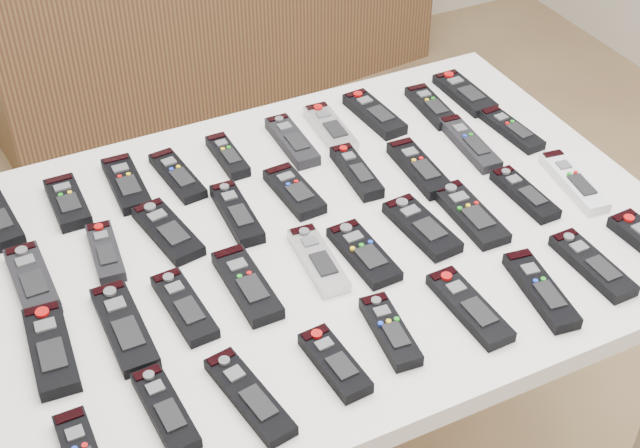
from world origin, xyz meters
name	(u,v)px	position (x,y,z in m)	size (l,w,h in m)	color
table	(320,257)	(-0.04, 0.02, 0.72)	(1.25, 0.88, 0.78)	white
remote_1	(68,202)	(-0.43, 0.29, 0.79)	(0.06, 0.15, 0.02)	black
remote_2	(126,184)	(-0.32, 0.30, 0.79)	(0.06, 0.17, 0.02)	black
remote_3	(177,176)	(-0.22, 0.29, 0.79)	(0.05, 0.17, 0.02)	black
remote_4	(228,156)	(-0.11, 0.30, 0.79)	(0.04, 0.14, 0.02)	black
remote_5	(292,141)	(0.03, 0.29, 0.79)	(0.05, 0.17, 0.02)	black
remote_6	(330,129)	(0.12, 0.30, 0.79)	(0.05, 0.17, 0.02)	#B7B7BC
remote_7	(374,114)	(0.23, 0.31, 0.79)	(0.05, 0.17, 0.02)	black
remote_8	(431,106)	(0.35, 0.29, 0.79)	(0.05, 0.16, 0.02)	black
remote_9	(464,93)	(0.45, 0.30, 0.79)	(0.06, 0.17, 0.02)	black
remote_10	(32,280)	(-0.53, 0.11, 0.79)	(0.06, 0.17, 0.02)	black
remote_11	(106,252)	(-0.40, 0.13, 0.79)	(0.05, 0.15, 0.02)	black
remote_12	(168,231)	(-0.29, 0.13, 0.79)	(0.06, 0.17, 0.02)	black
remote_13	(237,213)	(-0.16, 0.12, 0.79)	(0.05, 0.17, 0.02)	black
remote_14	(294,191)	(-0.04, 0.14, 0.79)	(0.06, 0.15, 0.02)	black
remote_15	(356,172)	(0.10, 0.14, 0.79)	(0.04, 0.17, 0.02)	black
remote_16	(419,168)	(0.21, 0.10, 0.79)	(0.05, 0.18, 0.02)	black
remote_17	(469,144)	(0.35, 0.13, 0.79)	(0.05, 0.19, 0.02)	black
remote_18	(511,130)	(0.46, 0.14, 0.79)	(0.05, 0.16, 0.02)	black
remote_19	(51,349)	(-0.54, -0.06, 0.79)	(0.06, 0.19, 0.02)	black
remote_20	(124,327)	(-0.43, -0.06, 0.79)	(0.06, 0.20, 0.02)	black
remote_21	(184,306)	(-0.33, -0.06, 0.79)	(0.05, 0.17, 0.02)	black
remote_22	(247,285)	(-0.22, -0.06, 0.79)	(0.06, 0.18, 0.02)	black
remote_23	(318,260)	(-0.08, -0.05, 0.79)	(0.05, 0.17, 0.02)	#B7B7BC
remote_24	(364,254)	(0.00, -0.07, 0.79)	(0.06, 0.16, 0.02)	black
remote_25	(422,227)	(0.13, -0.06, 0.79)	(0.06, 0.17, 0.02)	black
remote_26	(470,214)	(0.22, -0.06, 0.79)	(0.06, 0.18, 0.02)	black
remote_27	(525,194)	(0.35, -0.06, 0.79)	(0.05, 0.16, 0.02)	black
remote_28	(574,182)	(0.46, -0.07, 0.79)	(0.05, 0.19, 0.02)	silver
remote_30	(165,410)	(-0.42, -0.25, 0.79)	(0.05, 0.16, 0.02)	black
remote_31	(249,396)	(-0.30, -0.28, 0.79)	(0.05, 0.19, 0.02)	black
remote_32	(335,363)	(-0.16, -0.28, 0.79)	(0.05, 0.14, 0.02)	black
remote_33	(390,331)	(-0.05, -0.26, 0.79)	(0.05, 0.15, 0.02)	black
remote_34	(469,307)	(0.09, -0.27, 0.79)	(0.05, 0.18, 0.02)	black
remote_35	(541,290)	(0.22, -0.28, 0.79)	(0.05, 0.18, 0.02)	black
remote_36	(592,265)	(0.34, -0.27, 0.79)	(0.05, 0.17, 0.02)	black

